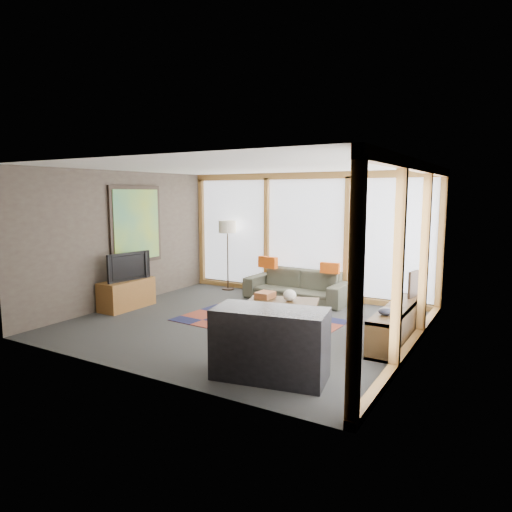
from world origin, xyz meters
The scene contains 17 objects.
ground centered at (0.00, 0.00, 0.00)m, with size 5.50×5.50×0.00m, color #282826.
room_envelope centered at (0.49, 0.56, 1.54)m, with size 5.52×5.02×2.62m.
rug centered at (0.14, 0.27, 0.01)m, with size 2.66×1.71×0.01m, color maroon.
sofa centered at (0.06, 1.95, 0.31)m, with size 2.13×0.83×0.62m, color #333327.
pillow_left centered at (-0.62, 1.95, 0.74)m, with size 0.43×0.13×0.24m, color #C04A0F.
pillow_right centered at (0.74, 1.99, 0.72)m, with size 0.38×0.11×0.21m, color #C04A0F.
floor_lamp centered at (-1.76, 2.14, 0.78)m, with size 0.39×0.39×1.57m, color #312116, non-canonical shape.
coffee_table centered at (0.54, 0.41, 0.19)m, with size 1.16×0.58×0.39m, color #312113, non-canonical shape.
book_stack centered at (0.20, 0.37, 0.44)m, with size 0.26×0.32×0.11m, color brown.
vase centered at (0.66, 0.39, 0.48)m, with size 0.22×0.22×0.19m, color beige.
bookshelf centered at (2.43, 0.39, 0.26)m, with size 0.37×2.05×0.51m, color #312113, non-canonical shape.
bowl_a centered at (2.39, -0.16, 0.56)m, with size 0.20×0.20×0.10m, color black.
bowl_b centered at (2.46, 0.22, 0.55)m, with size 0.15×0.15×0.07m, color black.
shelf_picture centered at (2.49, 1.15, 0.73)m, with size 0.04×0.33×0.43m, color black.
tv_console centered at (-2.47, -0.24, 0.27)m, with size 0.45×1.09×0.55m, color brown.
television centered at (-2.47, -0.24, 0.81)m, with size 0.93×0.12×0.53m, color black.
bar_counter centered at (1.47, -1.78, 0.42)m, with size 1.33×0.62×0.84m, color black.
Camera 1 is at (3.93, -6.32, 2.18)m, focal length 32.00 mm.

